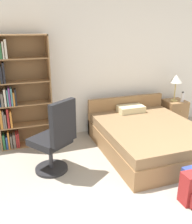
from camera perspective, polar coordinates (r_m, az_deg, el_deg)
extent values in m
cube|color=white|center=(4.90, 1.57, 10.38)|extent=(9.00, 0.06, 2.60)
cube|color=olive|center=(4.45, -10.48, 4.69)|extent=(0.02, 0.28, 1.92)
cube|color=brown|center=(4.54, -16.32, 4.51)|extent=(0.91, 0.01, 1.92)
cube|color=olive|center=(4.73, -15.15, -7.05)|extent=(0.87, 0.26, 0.02)
cube|color=#2D6638|center=(4.64, -20.29, -6.23)|extent=(0.04, 0.17, 0.27)
cube|color=navy|center=(4.66, -19.70, -6.33)|extent=(0.03, 0.20, 0.22)
cube|color=orange|center=(4.64, -19.34, -5.87)|extent=(0.03, 0.19, 0.30)
cube|color=#665B51|center=(4.64, -18.80, -6.30)|extent=(0.03, 0.16, 0.23)
cube|color=#665B51|center=(4.65, -18.20, -6.07)|extent=(0.04, 0.19, 0.25)
cube|color=maroon|center=(4.65, -17.69, -5.95)|extent=(0.02, 0.20, 0.26)
cube|color=maroon|center=(4.65, -17.32, -5.82)|extent=(0.02, 0.21, 0.27)
cube|color=olive|center=(4.58, -15.56, -2.74)|extent=(0.87, 0.26, 0.02)
cube|color=orange|center=(4.50, -20.87, -1.36)|extent=(0.04, 0.21, 0.32)
cube|color=#665B51|center=(4.50, -20.40, -1.44)|extent=(0.02, 0.20, 0.31)
cube|color=#665B51|center=(4.50, -19.98, -1.81)|extent=(0.03, 0.18, 0.25)
cube|color=maroon|center=(4.50, -19.48, -1.13)|extent=(0.03, 0.22, 0.34)
cube|color=orange|center=(4.50, -18.87, -1.42)|extent=(0.03, 0.19, 0.29)
cube|color=olive|center=(4.46, -15.99, 1.85)|extent=(0.87, 0.26, 0.02)
cube|color=#665B51|center=(4.39, -20.69, 2.71)|extent=(0.04, 0.19, 0.22)
cube|color=beige|center=(4.39, -20.10, 3.23)|extent=(0.03, 0.21, 0.28)
cube|color=teal|center=(4.39, -19.56, 3.23)|extent=(0.02, 0.21, 0.27)
cube|color=#7A387F|center=(4.39, -19.22, 3.45)|extent=(0.03, 0.21, 0.30)
cube|color=teal|center=(4.37, -18.75, 3.38)|extent=(0.03, 0.18, 0.29)
cube|color=orange|center=(4.38, -18.30, 3.01)|extent=(0.03, 0.18, 0.23)
cube|color=black|center=(4.38, -17.92, 3.32)|extent=(0.02, 0.17, 0.27)
cube|color=olive|center=(4.36, -16.45, 6.67)|extent=(0.87, 0.26, 0.02)
cube|color=black|center=(4.32, -20.89, 8.07)|extent=(0.03, 0.22, 0.28)
cube|color=black|center=(4.29, -20.34, 8.41)|extent=(0.03, 0.18, 0.32)
cube|color=olive|center=(4.30, -16.93, 11.66)|extent=(0.87, 0.26, 0.02)
cube|color=#2D6638|center=(4.24, -21.04, 12.89)|extent=(0.04, 0.16, 0.24)
cube|color=beige|center=(4.25, -20.49, 13.12)|extent=(0.02, 0.18, 0.26)
cube|color=beige|center=(4.24, -19.96, 13.40)|extent=(0.03, 0.18, 0.29)
cube|color=olive|center=(4.28, -17.42, 16.49)|extent=(0.91, 0.28, 0.02)
cube|color=olive|center=(4.41, 12.01, -6.77)|extent=(1.58, 1.95, 0.31)
cube|color=olive|center=(4.31, 12.22, -3.96)|extent=(1.55, 1.91, 0.16)
cube|color=olive|center=(5.08, 6.81, -0.38)|extent=(1.58, 0.08, 0.72)
cube|color=beige|center=(4.85, 7.96, 0.72)|extent=(0.50, 0.30, 0.12)
cylinder|color=#232326|center=(3.89, -10.11, -12.59)|extent=(0.48, 0.48, 0.04)
cylinder|color=#333338|center=(3.78, -10.30, -9.82)|extent=(0.06, 0.06, 0.39)
cube|color=black|center=(3.67, -10.52, -6.47)|extent=(0.67, 0.67, 0.10)
cube|color=black|center=(3.35, -7.54, -2.41)|extent=(0.41, 0.32, 0.59)
cube|color=olive|center=(5.59, 17.42, -0.21)|extent=(0.43, 0.41, 0.55)
sphere|color=tan|center=(5.40, 18.87, 0.18)|extent=(0.02, 0.02, 0.02)
cylinder|color=tan|center=(5.47, 17.38, 2.52)|extent=(0.14, 0.14, 0.02)
cylinder|color=tan|center=(5.42, 17.58, 4.51)|extent=(0.02, 0.02, 0.37)
cone|color=white|center=(5.36, 17.87, 7.28)|extent=(0.24, 0.24, 0.16)
cylinder|color=silver|center=(5.46, 19.13, 3.22)|extent=(0.07, 0.07, 0.19)
cylinder|color=#2D2D33|center=(5.43, 19.25, 4.27)|extent=(0.04, 0.04, 0.02)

